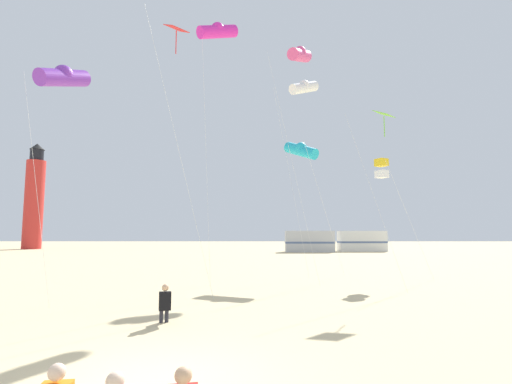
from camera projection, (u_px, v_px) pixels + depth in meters
kite_flyer_standing at (165, 303)px, 11.11m from camera, size 0.44×0.56×1.16m
kite_diamond_scarlet at (177, 39)px, 17.08m from camera, size 2.82×2.55×12.05m
kite_tube_rainbow at (300, 55)px, 22.04m from camera, size 2.79×3.20×13.57m
kite_tube_magenta at (218, 31)px, 21.47m from camera, size 2.41×2.06×14.63m
kite_box_gold at (382, 168)px, 22.76m from camera, size 3.15×2.95×7.02m
kite_diamond_lime at (383, 120)px, 19.48m from camera, size 2.64×2.64×8.90m
kite_tube_white at (304, 87)px, 25.79m from camera, size 3.23×3.17×13.12m
kite_tube_violet at (63, 77)px, 15.75m from camera, size 2.01×2.59×9.75m
kite_tube_cyan at (301, 150)px, 24.02m from camera, size 3.65×3.71×8.51m
lighthouse_distant at (34, 199)px, 60.40m from camera, size 2.80×2.80×16.80m
rv_van_silver at (309, 241)px, 50.84m from camera, size 6.45×2.37×2.80m
rv_van_white at (362, 241)px, 52.75m from camera, size 6.52×2.57×2.80m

